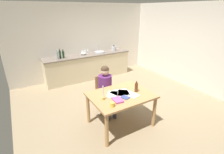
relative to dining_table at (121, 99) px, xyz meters
name	(u,v)px	position (x,y,z in m)	size (l,w,h in m)	color
ground_plane	(123,105)	(0.50, 0.64, -0.66)	(5.20, 5.20, 0.04)	#937F60
wall_back	(83,41)	(0.50, 3.24, 0.66)	(5.20, 0.12, 2.60)	silver
wall_right	(192,47)	(3.10, 0.64, 0.66)	(0.12, 5.20, 2.60)	silver
kitchen_counter	(89,66)	(0.50, 2.88, -0.19)	(3.12, 0.64, 0.90)	beige
dining_table	(121,99)	(0.00, 0.00, 0.00)	(1.28, 0.96, 0.75)	tan
chair_at_table	(104,92)	(-0.02, 0.72, -0.15)	(0.45, 0.45, 0.88)	tan
person_seated	(106,87)	(-0.03, 0.58, 0.03)	(0.37, 0.62, 1.19)	#592666
coffee_mug	(112,105)	(-0.40, -0.31, 0.15)	(0.11, 0.08, 0.09)	#F2CC4C
candlestick	(103,96)	(-0.42, 0.00, 0.19)	(0.06, 0.06, 0.30)	gold
book_magazine	(118,100)	(-0.20, -0.18, 0.12)	(0.17, 0.24, 0.03)	#B55191
book_cookery	(125,97)	(-0.01, -0.16, 0.11)	(0.13, 0.16, 0.02)	#3A4781
paper_letter	(131,94)	(0.19, -0.11, 0.10)	(0.21, 0.30, 0.00)	white
paper_bill	(112,94)	(-0.15, 0.09, 0.10)	(0.21, 0.30, 0.00)	white
paper_envelope	(118,93)	(-0.03, 0.09, 0.10)	(0.21, 0.30, 0.00)	white
paper_receipt	(123,92)	(0.11, 0.06, 0.10)	(0.21, 0.30, 0.00)	white
paper_notice	(123,93)	(0.07, 0.03, 0.10)	(0.21, 0.30, 0.00)	white
wine_bottle_on_table	(136,87)	(0.35, -0.06, 0.20)	(0.07, 0.07, 0.24)	#593319
sink_unit	(99,52)	(0.96, 2.88, 0.28)	(0.36, 0.36, 0.24)	#B2B7BC
bottle_oil	(57,55)	(-0.58, 2.78, 0.38)	(0.07, 0.07, 0.30)	#8C999E
bottle_vinegar	(60,54)	(-0.48, 2.86, 0.38)	(0.06, 0.06, 0.30)	black
bottle_wine_red	(63,54)	(-0.38, 2.84, 0.37)	(0.07, 0.07, 0.28)	black
mixing_bowl	(83,53)	(0.34, 2.89, 0.30)	(0.19, 0.19, 0.09)	white
stovetop_kettle	(114,48)	(1.57, 2.88, 0.35)	(0.18, 0.18, 0.22)	#B7BABF
wine_glass_near_sink	(88,50)	(0.56, 3.03, 0.36)	(0.07, 0.07, 0.15)	silver
wine_glass_by_kettle	(85,50)	(0.46, 3.03, 0.36)	(0.07, 0.07, 0.15)	silver
wine_glass_back_left	(82,51)	(0.35, 3.03, 0.36)	(0.07, 0.07, 0.15)	silver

